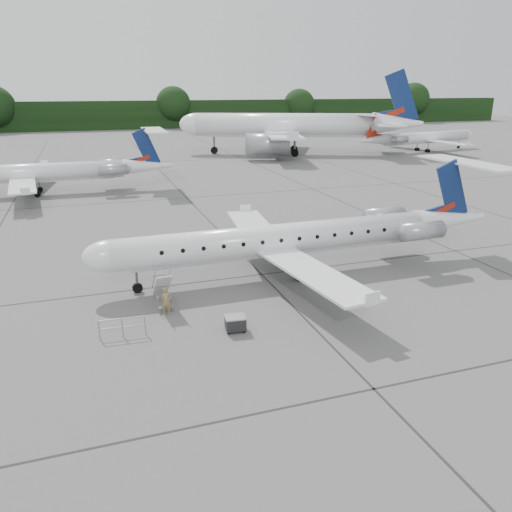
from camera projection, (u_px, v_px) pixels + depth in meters
name	position (u px, v px, depth m)	size (l,w,h in m)	color
ground	(340.00, 291.00, 30.45)	(320.00, 320.00, 0.00)	#595957
treeline	(131.00, 115.00, 145.74)	(260.00, 4.00, 8.00)	black
main_regional_jet	(278.00, 225.00, 31.85)	(26.94, 19.39, 6.91)	white
airstair	(162.00, 287.00, 28.13)	(0.85, 2.49, 2.16)	white
passenger	(166.00, 301.00, 26.97)	(0.59, 0.38, 1.61)	olive
safety_railing	(122.00, 328.00, 24.64)	(2.20, 0.08, 1.00)	gray
baggage_cart	(235.00, 323.00, 25.28)	(1.00, 0.81, 0.87)	black
bg_narrowbody	(284.00, 113.00, 89.63)	(40.68, 29.29, 14.60)	white
bg_regional_left	(25.00, 164.00, 56.13)	(27.19, 19.58, 7.13)	white
bg_regional_right	(428.00, 132.00, 95.09)	(27.74, 19.97, 7.28)	white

